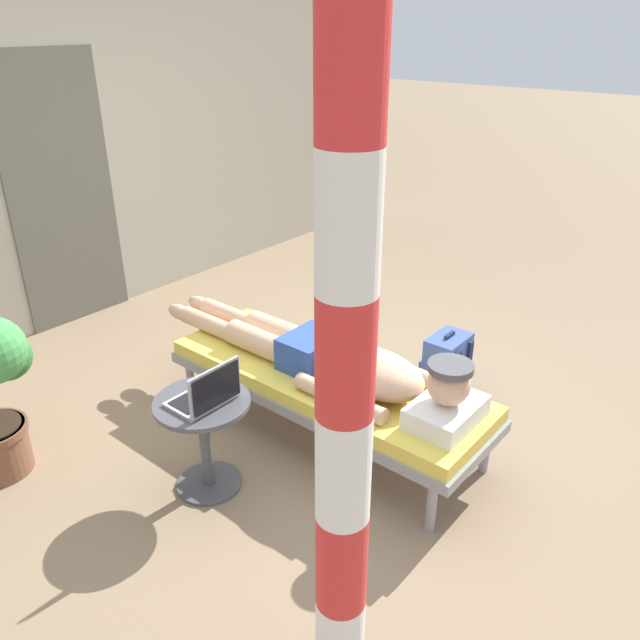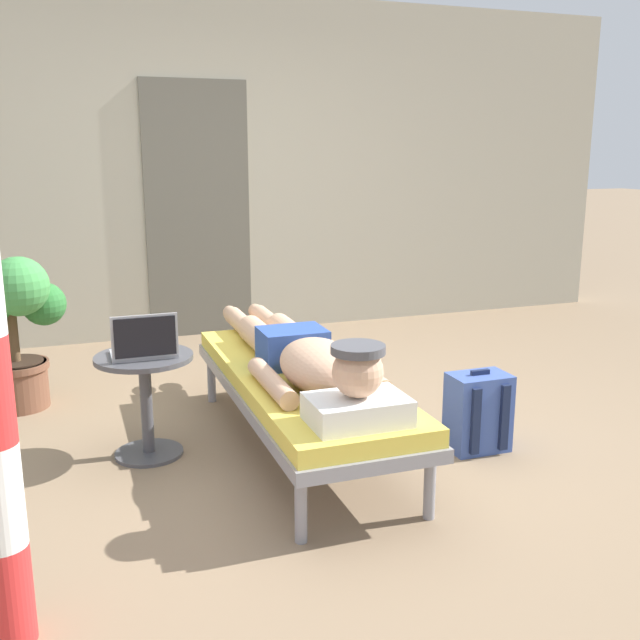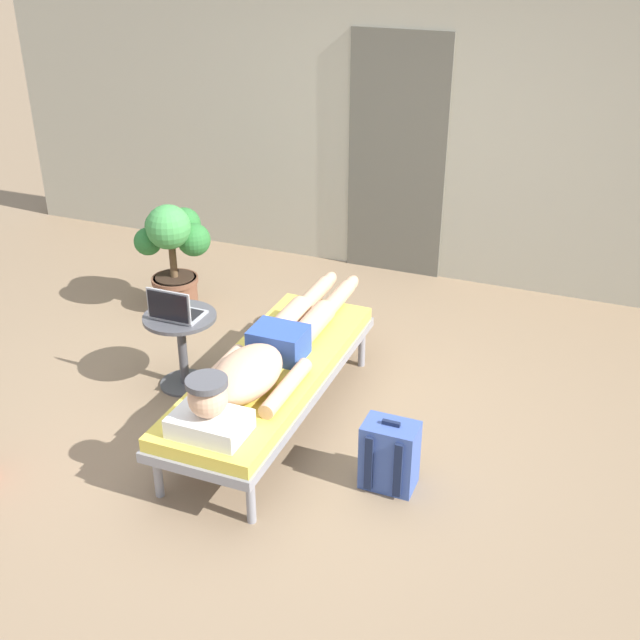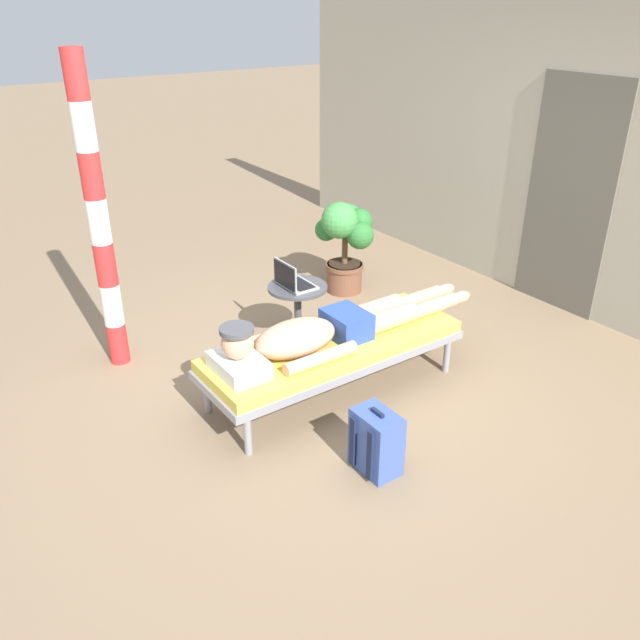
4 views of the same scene
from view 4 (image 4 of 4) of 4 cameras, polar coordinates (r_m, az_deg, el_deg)
name	(u,v)px [view 4 (image 4 of 4)]	position (r m, az deg, el deg)	size (l,w,h in m)	color
ground_plane	(341,387)	(4.84, 1.86, -5.90)	(40.00, 40.00, 0.00)	#8C7256
house_wall_back	(586,158)	(6.14, 22.31, 13.00)	(7.60, 0.20, 2.70)	#B2AD99
house_door_panel	(569,198)	(6.14, 21.03, 10.00)	(0.84, 0.03, 2.04)	#625F54
lounge_chair	(334,349)	(4.62, 1.19, -2.58)	(0.66, 1.94, 0.42)	gray
person_reclining	(324,331)	(4.50, 0.32, -0.97)	(0.53, 2.17, 0.33)	white
side_table	(298,305)	(5.25, -1.97, 1.34)	(0.48, 0.48, 0.52)	#4C4C51
laptop	(292,281)	(5.14, -2.48, 3.47)	(0.31, 0.24, 0.23)	#A5A8AD
backpack	(377,442)	(3.99, 4.99, -10.63)	(0.30, 0.26, 0.42)	#3F59A5
potted_plant	(345,235)	(6.17, 2.24, 7.46)	(0.55, 0.54, 0.92)	brown
porch_post	(99,221)	(4.95, -18.86, 8.22)	(0.15, 0.15, 2.31)	red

